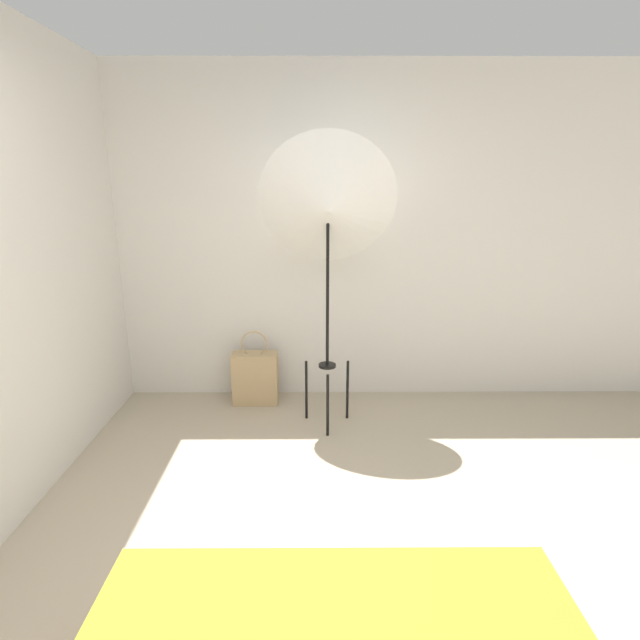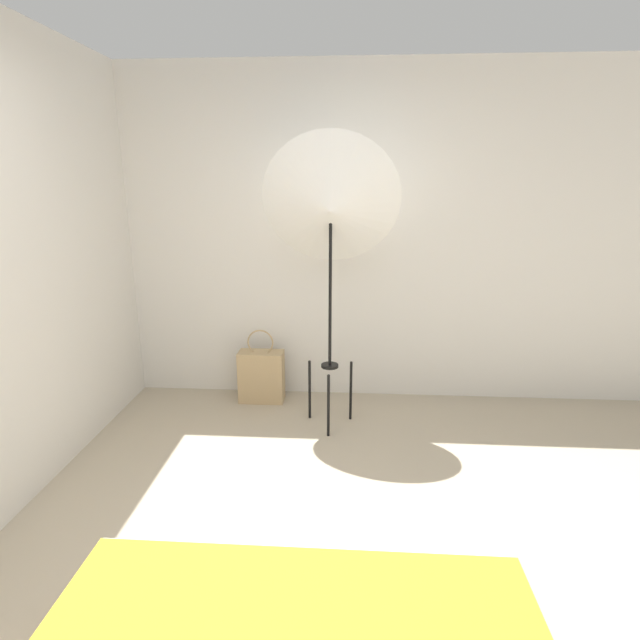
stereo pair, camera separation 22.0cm
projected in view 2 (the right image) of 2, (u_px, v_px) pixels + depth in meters
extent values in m
cube|color=silver|center=(335.00, 239.00, 3.92)|extent=(8.00, 0.05, 2.60)
cube|color=silver|center=(4.00, 269.00, 2.60)|extent=(0.05, 8.00, 2.60)
cube|color=gold|center=(297.00, 599.00, 1.67)|extent=(1.58, 0.45, 0.04)
cylinder|color=black|center=(328.00, 406.00, 3.47)|extent=(0.02, 0.02, 0.46)
cylinder|color=black|center=(310.00, 390.00, 3.74)|extent=(0.02, 0.02, 0.46)
cylinder|color=black|center=(351.00, 391.00, 3.72)|extent=(0.02, 0.02, 0.46)
cylinder|color=black|center=(330.00, 366.00, 3.58)|extent=(0.12, 0.12, 0.02)
cylinder|color=black|center=(330.00, 289.00, 3.43)|extent=(0.02, 0.02, 1.12)
cone|color=white|center=(331.00, 205.00, 3.28)|extent=(0.94, 0.52, 0.94)
cube|color=tan|center=(262.00, 376.00, 4.04)|extent=(0.36, 0.17, 0.42)
torus|color=tan|center=(260.00, 342.00, 3.96)|extent=(0.21, 0.01, 0.21)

